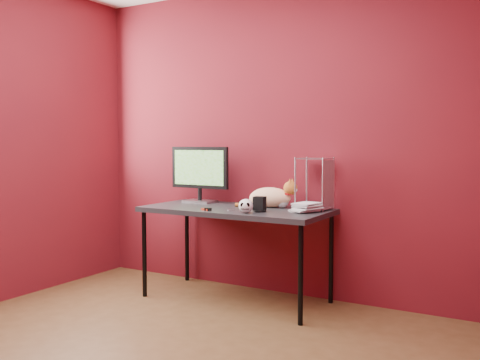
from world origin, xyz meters
The scene contains 11 objects.
room centered at (0.00, 0.00, 1.45)m, with size 3.52×3.52×2.61m.
desk centered at (-0.15, 1.37, 0.70)m, with size 1.50×0.70×0.75m.
monitor centered at (-0.62, 1.55, 1.02)m, with size 0.56×0.18×0.49m.
cat centered at (0.08, 1.55, 0.83)m, with size 0.50×0.22×0.24m.
skull_mug centered at (0.08, 1.13, 0.80)m, with size 0.11×0.12×0.10m.
speaker centered at (0.13, 1.25, 0.80)m, with size 0.10×0.10×0.12m.
book_stack centered at (0.38, 1.45, 1.15)m, with size 0.23×0.25×0.81m.
wire_rack centered at (0.43, 1.60, 0.95)m, with size 0.25×0.21×0.41m.
pocket_knife centered at (-0.27, 1.10, 0.76)m, with size 0.08×0.02×0.02m, color #9E200C.
black_gadget centered at (-0.24, 1.10, 0.76)m, with size 0.05×0.03×0.02m, color black.
washer centered at (-0.10, 1.21, 0.75)m, with size 0.05×0.05×0.00m, color #ACADB1.
Camera 1 is at (2.01, -2.30, 1.27)m, focal length 40.00 mm.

